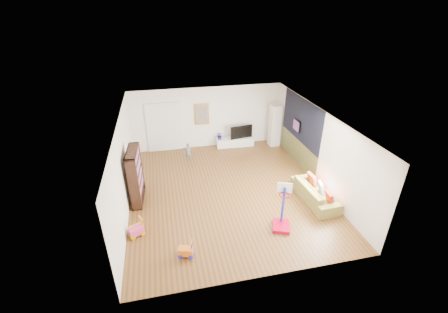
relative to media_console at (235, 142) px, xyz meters
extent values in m
cube|color=brown|center=(-1.19, -3.46, -0.20)|extent=(6.50, 7.50, 0.00)
cube|color=white|center=(-1.19, -3.46, 2.50)|extent=(6.50, 7.50, 0.00)
cube|color=white|center=(-1.19, 0.29, 1.15)|extent=(6.50, 0.00, 2.70)
cube|color=white|center=(-1.19, -7.21, 1.15)|extent=(6.50, 0.00, 2.70)
cube|color=white|center=(-4.44, -3.46, 1.15)|extent=(0.00, 7.50, 2.70)
cube|color=silver|center=(2.06, -3.46, 1.15)|extent=(0.00, 7.50, 2.70)
cube|color=black|center=(2.05, -2.06, 1.65)|extent=(0.01, 3.20, 1.70)
cube|color=brown|center=(2.05, -2.06, 0.30)|extent=(0.01, 3.20, 1.00)
cube|color=white|center=(-3.09, 0.25, 0.85)|extent=(1.45, 0.06, 2.10)
cube|color=gold|center=(-1.44, 0.25, 1.35)|extent=(0.62, 0.06, 0.92)
cube|color=#7F3F8C|center=(1.98, -1.86, 1.35)|extent=(0.04, 0.56, 0.46)
cube|color=white|center=(0.00, 0.00, 0.00)|extent=(1.69, 0.48, 0.39)
cube|color=white|center=(1.76, -0.25, 0.75)|extent=(0.44, 0.44, 1.89)
cube|color=black|center=(-4.15, -3.31, 0.71)|extent=(0.40, 1.26, 1.82)
imported|color=olive|center=(1.52, -4.61, 0.10)|extent=(0.88, 2.03, 0.58)
cube|color=#AD0023|center=(-0.05, -5.65, 0.51)|extent=(0.66, 0.72, 1.41)
cube|color=#F0C200|center=(-4.16, -5.04, 0.07)|extent=(0.46, 0.38, 0.53)
cube|color=orange|center=(-2.88, -6.15, 0.05)|extent=(0.42, 0.32, 0.50)
cube|color=#E04080|center=(-4.15, -5.09, 0.07)|extent=(0.47, 0.39, 0.54)
imported|color=slate|center=(-2.23, -0.92, 0.19)|extent=(0.29, 0.21, 0.77)
imported|color=black|center=(0.25, 0.03, 0.49)|extent=(1.04, 0.29, 0.59)
imported|color=#1C128C|center=(-0.69, 0.04, 0.37)|extent=(0.38, 0.34, 0.36)
cube|color=#AA2914|center=(1.70, -5.18, 0.26)|extent=(0.14, 0.40, 0.40)
cube|color=white|center=(1.73, -4.60, 0.26)|extent=(0.17, 0.38, 0.37)
cube|color=#BE3E23|center=(1.67, -4.06, 0.26)|extent=(0.14, 0.42, 0.42)
camera|label=1|loc=(-3.15, -11.92, 5.70)|focal=24.00mm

